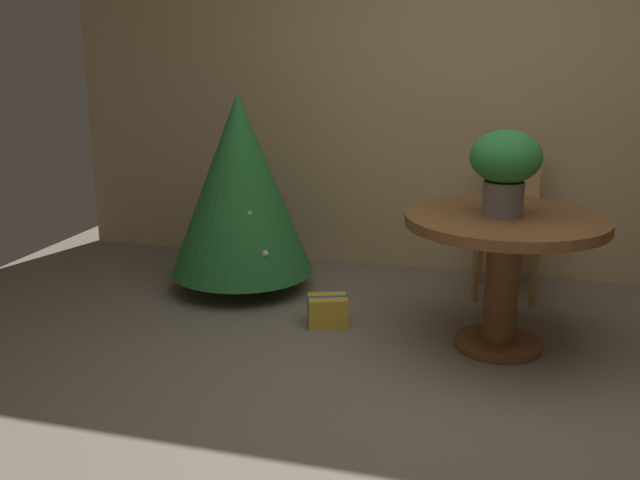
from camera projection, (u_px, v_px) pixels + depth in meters
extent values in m
plane|color=#756B5B|center=(425.00, 414.00, 3.19)|extent=(6.60, 6.60, 0.00)
cube|color=tan|center=(477.00, 87.00, 4.89)|extent=(6.00, 0.10, 2.60)
cylinder|color=brown|center=(498.00, 343.00, 3.89)|extent=(0.47, 0.47, 0.04)
cylinder|color=brown|center=(502.00, 284.00, 3.81)|extent=(0.18, 0.18, 0.63)
cylinder|color=brown|center=(506.00, 221.00, 3.71)|extent=(1.04, 1.04, 0.06)
cylinder|color=#665B51|center=(503.00, 199.00, 3.68)|extent=(0.21, 0.21, 0.18)
ellipsoid|color=#287533|center=(506.00, 157.00, 3.62)|extent=(0.36, 0.36, 0.27)
sphere|color=#EAD14C|center=(523.00, 144.00, 3.62)|extent=(0.09, 0.09, 0.09)
sphere|color=#EAD14C|center=(527.00, 152.00, 3.62)|extent=(0.06, 0.06, 0.06)
cylinder|color=#B27F4C|center=(534.00, 272.00, 4.44)|extent=(0.04, 0.04, 0.44)
cylinder|color=#B27F4C|center=(475.00, 268.00, 4.53)|extent=(0.04, 0.04, 0.44)
cylinder|color=#B27F4C|center=(534.00, 255.00, 4.80)|extent=(0.04, 0.04, 0.44)
cylinder|color=#B27F4C|center=(480.00, 251.00, 4.90)|extent=(0.04, 0.04, 0.44)
cube|color=#B27F4C|center=(508.00, 224.00, 4.60)|extent=(0.40, 0.44, 0.05)
cube|color=#B27F4C|center=(512.00, 179.00, 4.71)|extent=(0.36, 0.05, 0.47)
cylinder|color=brown|center=(243.00, 280.00, 4.81)|extent=(0.10, 0.10, 0.12)
cone|color=#287533|center=(240.00, 184.00, 4.64)|extent=(0.93, 0.93, 1.17)
sphere|color=gold|center=(249.00, 213.00, 4.43)|extent=(0.05, 0.05, 0.05)
sphere|color=red|center=(268.00, 205.00, 4.92)|extent=(0.05, 0.05, 0.05)
sphere|color=#2D51A8|center=(244.00, 125.00, 4.61)|extent=(0.07, 0.07, 0.07)
sphere|color=silver|center=(265.00, 254.00, 4.42)|extent=(0.04, 0.04, 0.04)
cube|color=gold|center=(328.00, 311.00, 4.18)|extent=(0.27, 0.24, 0.17)
cube|color=#1E569E|center=(328.00, 311.00, 4.18)|extent=(0.22, 0.11, 0.17)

